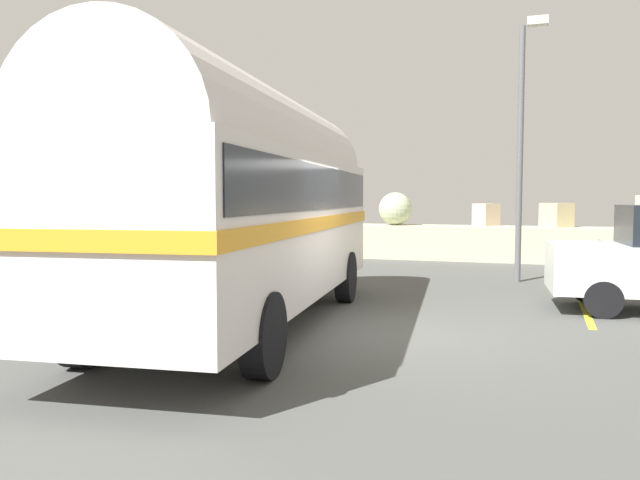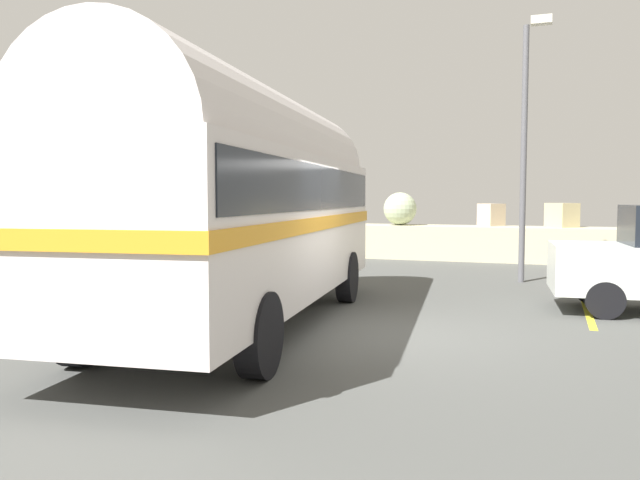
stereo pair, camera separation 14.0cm
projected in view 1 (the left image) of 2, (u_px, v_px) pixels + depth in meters
ground at (386, 334)px, 9.15m from camera, size 32.00×26.00×0.02m
breakwater at (482, 238)px, 20.08m from camera, size 31.36×2.23×2.46m
vintage_coach at (245, 195)px, 9.53m from camera, size 3.47×8.82×3.70m
lamp_post at (522, 138)px, 14.52m from camera, size 0.63×0.89×5.97m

